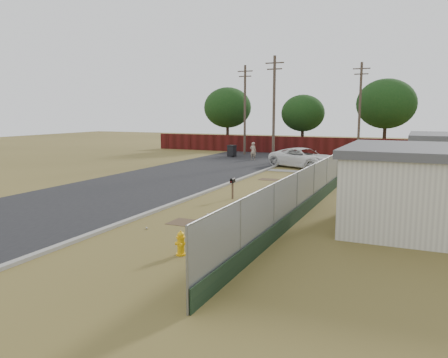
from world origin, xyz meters
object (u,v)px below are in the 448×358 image
at_px(fire_hydrant, 181,244).
at_px(trash_bin, 232,151).
at_px(pickup_truck, 303,158).
at_px(pedestrian, 253,151).
at_px(mailbox, 233,182).

height_order(fire_hydrant, trash_bin, trash_bin).
height_order(pickup_truck, trash_bin, pickup_truck).
relative_size(fire_hydrant, trash_bin, 0.68).
distance_m(fire_hydrant, pedestrian, 27.08).
bearing_deg(fire_hydrant, trash_bin, 110.18).
distance_m(mailbox, trash_bin, 20.97).
bearing_deg(pickup_truck, mailbox, -157.50).
xyz_separation_m(mailbox, trash_bin, (-8.29, 19.26, -0.26)).
bearing_deg(trash_bin, mailbox, -66.70).
height_order(pickup_truck, pedestrian, pedestrian).
bearing_deg(fire_hydrant, mailbox, 102.89).
xyz_separation_m(mailbox, pedestrian, (-5.35, 17.31, -0.03)).
bearing_deg(pedestrian, pickup_truck, 150.86).
distance_m(pedestrian, trash_bin, 3.54).
height_order(mailbox, trash_bin, trash_bin).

